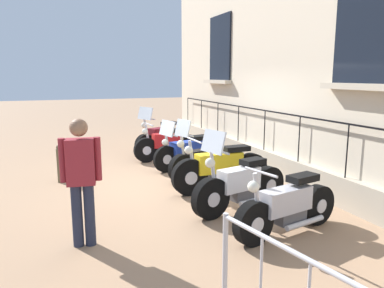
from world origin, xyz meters
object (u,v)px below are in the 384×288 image
(motorcycle_red, at_px, (168,145))
(bollard, at_px, (61,163))
(motorcycle_blue, at_px, (188,151))
(motorcycle_black, at_px, (203,160))
(pedestrian_standing, at_px, (81,175))
(motorcycle_maroon, at_px, (162,138))
(motorcycle_yellow, at_px, (221,169))
(motorcycle_silver, at_px, (287,208))
(motorcycle_white, at_px, (240,186))

(motorcycle_red, relative_size, bollard, 2.30)
(motorcycle_blue, relative_size, motorcycle_black, 1.04)
(pedestrian_standing, bearing_deg, bollard, -86.52)
(motorcycle_maroon, distance_m, bollard, 3.66)
(motorcycle_maroon, relative_size, motorcycle_black, 1.00)
(motorcycle_black, relative_size, motorcycle_yellow, 0.89)
(motorcycle_silver, distance_m, pedestrian_standing, 2.89)
(motorcycle_red, xyz_separation_m, motorcycle_white, (-0.01, 4.09, 0.02))
(motorcycle_maroon, distance_m, pedestrian_standing, 6.18)
(bollard, bearing_deg, motorcycle_yellow, 148.70)
(motorcycle_red, height_order, pedestrian_standing, pedestrian_standing)
(motorcycle_maroon, relative_size, motorcycle_blue, 0.96)
(motorcycle_black, distance_m, motorcycle_white, 2.12)
(motorcycle_white, distance_m, pedestrian_standing, 2.66)
(motorcycle_silver, distance_m, bollard, 4.94)
(motorcycle_yellow, bearing_deg, bollard, -31.30)
(motorcycle_blue, distance_m, pedestrian_standing, 4.43)
(motorcycle_maroon, relative_size, bollard, 2.19)
(motorcycle_blue, height_order, bollard, motorcycle_blue)
(motorcycle_red, bearing_deg, motorcycle_black, 95.94)
(motorcycle_maroon, bearing_deg, motorcycle_silver, 90.65)
(motorcycle_blue, xyz_separation_m, bollard, (2.95, 0.12, -0.02))
(motorcycle_white, bearing_deg, motorcycle_blue, -93.46)
(motorcycle_yellow, height_order, pedestrian_standing, pedestrian_standing)
(bollard, bearing_deg, motorcycle_blue, -177.65)
(motorcycle_black, height_order, pedestrian_standing, pedestrian_standing)
(motorcycle_maroon, relative_size, motorcycle_white, 0.94)
(motorcycle_maroon, distance_m, motorcycle_silver, 6.20)
(motorcycle_silver, bearing_deg, motorcycle_blue, -89.92)
(motorcycle_maroon, height_order, motorcycle_red, motorcycle_maroon)
(motorcycle_yellow, relative_size, motorcycle_white, 1.06)
(motorcycle_maroon, xyz_separation_m, motorcycle_white, (0.12, 5.12, -0.01))
(bollard, bearing_deg, motorcycle_black, 165.42)
(motorcycle_maroon, bearing_deg, bollard, 37.76)
(motorcycle_black, relative_size, motorcycle_white, 0.95)
(motorcycle_white, distance_m, motorcycle_silver, 1.09)
(motorcycle_blue, relative_size, bollard, 2.29)
(motorcycle_blue, bearing_deg, bollard, 2.35)
(motorcycle_blue, bearing_deg, motorcycle_silver, 90.08)
(motorcycle_black, xyz_separation_m, motorcycle_white, (0.20, 2.11, 0.03))
(motorcycle_red, bearing_deg, motorcycle_white, 90.08)
(motorcycle_yellow, bearing_deg, motorcycle_blue, -90.60)
(motorcycle_blue, xyz_separation_m, motorcycle_white, (0.18, 3.00, -0.00))
(motorcycle_maroon, relative_size, motorcycle_red, 0.95)
(bollard, bearing_deg, pedestrian_standing, 93.48)
(motorcycle_red, height_order, motorcycle_silver, same)
(motorcycle_silver, bearing_deg, motorcycle_white, -80.11)
(motorcycle_white, distance_m, bollard, 4.00)
(motorcycle_maroon, xyz_separation_m, motorcycle_blue, (-0.06, 2.12, -0.00))
(motorcycle_white, height_order, motorcycle_silver, motorcycle_white)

